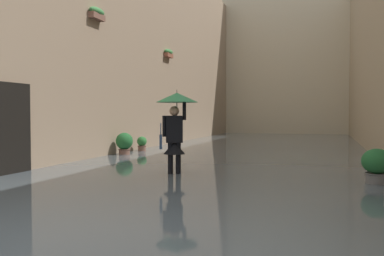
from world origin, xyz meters
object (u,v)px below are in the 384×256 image
Objects in this scene: person_wading at (175,117)px; potted_plant_mid_right at (142,144)px; potted_plant_near_left at (377,166)px; potted_plant_near_right at (124,143)px.

potted_plant_mid_right is at bearing -57.79° from person_wading.
person_wading is 4.35m from potted_plant_near_left.
potted_plant_near_left is 9.08m from potted_plant_mid_right.
potted_plant_near_right is at bearing -49.03° from person_wading.
person_wading is at bearing 130.97° from potted_plant_near_right.
person_wading is 2.41× the size of potted_plant_near_right.
potted_plant_near_right is 1.42m from potted_plant_mid_right.
person_wading is 5.00m from potted_plant_near_right.
person_wading reaches higher than potted_plant_near_left.
person_wading is at bearing -0.22° from potted_plant_near_left.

